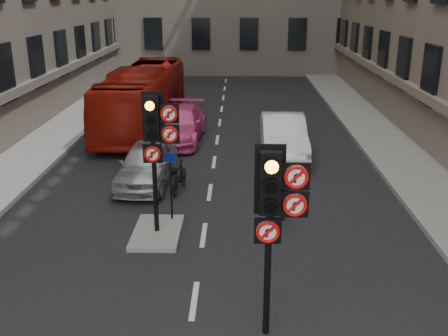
{
  "coord_description": "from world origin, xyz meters",
  "views": [
    {
      "loc": [
        0.85,
        -7.16,
        5.99
      ],
      "look_at": [
        0.58,
        2.74,
        2.6
      ],
      "focal_mm": 42.0,
      "sensor_mm": 36.0,
      "label": 1
    }
  ],
  "objects_px": {
    "signal_near": "(275,203)",
    "car_white": "(283,136)",
    "motorcycle": "(179,177)",
    "motorcyclist": "(278,191)",
    "bus_red": "(143,98)",
    "signal_far": "(156,133)",
    "car_silver": "(147,164)",
    "info_sign": "(171,177)",
    "car_pink": "(179,124)"
  },
  "relations": [
    {
      "from": "motorcycle",
      "to": "signal_near",
      "type": "bearing_deg",
      "value": -62.43
    },
    {
      "from": "car_silver",
      "to": "signal_far",
      "type": "bearing_deg",
      "value": -72.92
    },
    {
      "from": "car_white",
      "to": "motorcyclist",
      "type": "height_order",
      "value": "motorcyclist"
    },
    {
      "from": "info_sign",
      "to": "motorcyclist",
      "type": "bearing_deg",
      "value": 22.23
    },
    {
      "from": "signal_far",
      "to": "motorcycle",
      "type": "distance_m",
      "value": 3.78
    },
    {
      "from": "car_pink",
      "to": "motorcycle",
      "type": "xyz_separation_m",
      "value": [
        0.64,
        -5.84,
        -0.21
      ]
    },
    {
      "from": "signal_far",
      "to": "car_silver",
      "type": "bearing_deg",
      "value": 104.12
    },
    {
      "from": "car_silver",
      "to": "car_pink",
      "type": "bearing_deg",
      "value": 87.57
    },
    {
      "from": "car_silver",
      "to": "bus_red",
      "type": "bearing_deg",
      "value": 103.45
    },
    {
      "from": "car_silver",
      "to": "motorcycle",
      "type": "relative_size",
      "value": 2.46
    },
    {
      "from": "signal_far",
      "to": "motorcyclist",
      "type": "distance_m",
      "value": 3.73
    },
    {
      "from": "signal_near",
      "to": "car_white",
      "type": "height_order",
      "value": "signal_near"
    },
    {
      "from": "car_white",
      "to": "bus_red",
      "type": "height_order",
      "value": "bus_red"
    },
    {
      "from": "car_pink",
      "to": "motorcycle",
      "type": "distance_m",
      "value": 5.88
    },
    {
      "from": "car_white",
      "to": "info_sign",
      "type": "relative_size",
      "value": 2.45
    },
    {
      "from": "signal_far",
      "to": "info_sign",
      "type": "bearing_deg",
      "value": 73.9
    },
    {
      "from": "info_sign",
      "to": "bus_red",
      "type": "bearing_deg",
      "value": 120.6
    },
    {
      "from": "bus_red",
      "to": "info_sign",
      "type": "relative_size",
      "value": 5.31
    },
    {
      "from": "car_pink",
      "to": "info_sign",
      "type": "distance_m",
      "value": 8.2
    },
    {
      "from": "motorcycle",
      "to": "motorcyclist",
      "type": "distance_m",
      "value": 3.56
    },
    {
      "from": "car_pink",
      "to": "bus_red",
      "type": "height_order",
      "value": "bus_red"
    },
    {
      "from": "car_white",
      "to": "bus_red",
      "type": "xyz_separation_m",
      "value": [
        -5.98,
        4.06,
        0.63
      ]
    },
    {
      "from": "bus_red",
      "to": "motorcyclist",
      "type": "bearing_deg",
      "value": -59.67
    },
    {
      "from": "car_white",
      "to": "info_sign",
      "type": "xyz_separation_m",
      "value": [
        -3.47,
        -6.2,
        0.57
      ]
    },
    {
      "from": "bus_red",
      "to": "motorcyclist",
      "type": "xyz_separation_m",
      "value": [
        5.35,
        -10.0,
        -0.55
      ]
    },
    {
      "from": "motorcyclist",
      "to": "info_sign",
      "type": "distance_m",
      "value": 2.9
    },
    {
      "from": "motorcycle",
      "to": "bus_red",
      "type": "bearing_deg",
      "value": 115.71
    },
    {
      "from": "signal_far",
      "to": "motorcyclist",
      "type": "relative_size",
      "value": 2.15
    },
    {
      "from": "signal_far",
      "to": "car_silver",
      "type": "xyz_separation_m",
      "value": [
        -0.95,
        3.78,
        -2.04
      ]
    },
    {
      "from": "signal_far",
      "to": "car_pink",
      "type": "bearing_deg",
      "value": 93.02
    },
    {
      "from": "motorcyclist",
      "to": "bus_red",
      "type": "bearing_deg",
      "value": -74.92
    },
    {
      "from": "signal_far",
      "to": "car_pink",
      "type": "distance_m",
      "value": 9.12
    },
    {
      "from": "signal_far",
      "to": "car_white",
      "type": "bearing_deg",
      "value": 62.03
    },
    {
      "from": "car_silver",
      "to": "car_pink",
      "type": "xyz_separation_m",
      "value": [
        0.48,
        5.11,
        0.02
      ]
    },
    {
      "from": "car_white",
      "to": "info_sign",
      "type": "bearing_deg",
      "value": -119.21
    },
    {
      "from": "signal_near",
      "to": "car_white",
      "type": "xyz_separation_m",
      "value": [
        1.09,
        10.94,
        -1.83
      ]
    },
    {
      "from": "signal_near",
      "to": "car_white",
      "type": "distance_m",
      "value": 11.15
    },
    {
      "from": "bus_red",
      "to": "info_sign",
      "type": "bearing_deg",
      "value": -74.14
    },
    {
      "from": "car_white",
      "to": "car_pink",
      "type": "height_order",
      "value": "car_white"
    },
    {
      "from": "car_silver",
      "to": "car_white",
      "type": "height_order",
      "value": "car_white"
    },
    {
      "from": "signal_near",
      "to": "motorcycle",
      "type": "height_order",
      "value": "signal_near"
    },
    {
      "from": "signal_near",
      "to": "info_sign",
      "type": "xyz_separation_m",
      "value": [
        -2.39,
        4.74,
        -1.26
      ]
    },
    {
      "from": "car_silver",
      "to": "bus_red",
      "type": "xyz_separation_m",
      "value": [
        -1.34,
        7.22,
        0.71
      ]
    },
    {
      "from": "signal_far",
      "to": "car_white",
      "type": "xyz_separation_m",
      "value": [
        3.69,
        6.94,
        -1.95
      ]
    },
    {
      "from": "car_silver",
      "to": "motorcyclist",
      "type": "distance_m",
      "value": 4.88
    },
    {
      "from": "motorcycle",
      "to": "info_sign",
      "type": "distance_m",
      "value": 2.46
    },
    {
      "from": "car_silver",
      "to": "car_white",
      "type": "xyz_separation_m",
      "value": [
        4.64,
        3.17,
        0.09
      ]
    },
    {
      "from": "motorcyclist",
      "to": "info_sign",
      "type": "relative_size",
      "value": 0.89
    },
    {
      "from": "car_white",
      "to": "motorcyclist",
      "type": "distance_m",
      "value": 5.97
    },
    {
      "from": "car_white",
      "to": "bus_red",
      "type": "distance_m",
      "value": 7.25
    }
  ]
}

